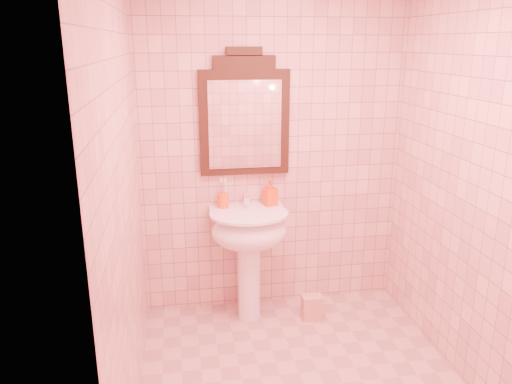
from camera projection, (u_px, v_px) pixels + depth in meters
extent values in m
cube|color=beige|center=(273.00, 153.00, 3.78)|extent=(2.00, 0.02, 2.50)
cylinder|color=white|center=(249.00, 276.00, 3.79)|extent=(0.17, 0.17, 0.70)
ellipsoid|color=white|center=(249.00, 231.00, 3.67)|extent=(0.56, 0.46, 0.28)
cube|color=white|center=(246.00, 209.00, 3.79)|extent=(0.56, 0.15, 0.05)
cylinder|color=white|center=(249.00, 214.00, 3.63)|extent=(0.58, 0.58, 0.02)
cylinder|color=white|center=(246.00, 200.00, 3.77)|extent=(0.04, 0.04, 0.09)
cylinder|color=white|center=(247.00, 198.00, 3.71)|extent=(0.02, 0.10, 0.02)
cylinder|color=white|center=(248.00, 202.00, 3.67)|extent=(0.02, 0.02, 0.04)
cube|color=white|center=(246.00, 193.00, 3.76)|extent=(0.02, 0.07, 0.01)
cube|color=black|center=(245.00, 123.00, 3.65)|extent=(0.66, 0.05, 0.77)
cube|color=black|center=(244.00, 62.00, 3.53)|extent=(0.45, 0.05, 0.10)
cube|color=black|center=(244.00, 51.00, 3.50)|extent=(0.26, 0.05, 0.06)
cube|color=white|center=(245.00, 125.00, 3.63)|extent=(0.53, 0.01, 0.64)
cylinder|color=#DA5512|center=(223.00, 201.00, 3.73)|extent=(0.09, 0.09, 0.11)
cylinder|color=silver|center=(225.00, 195.00, 3.72)|extent=(0.01, 0.01, 0.20)
cylinder|color=#338CD8|center=(221.00, 194.00, 3.73)|extent=(0.01, 0.01, 0.20)
cylinder|color=#E5334C|center=(222.00, 195.00, 3.70)|extent=(0.01, 0.01, 0.20)
imported|color=#DB4612|center=(270.00, 193.00, 3.77)|extent=(0.12, 0.12, 0.20)
cube|color=#DCA581|center=(312.00, 307.00, 3.84)|extent=(0.16, 0.11, 0.19)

